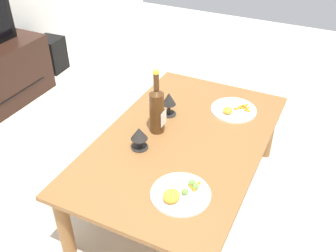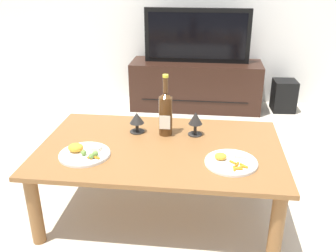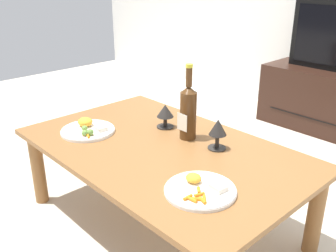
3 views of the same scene
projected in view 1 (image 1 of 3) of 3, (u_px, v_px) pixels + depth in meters
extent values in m
plane|color=beige|center=(181.00, 196.00, 2.28)|extent=(6.40, 6.40, 0.00)
cube|color=brown|center=(183.00, 141.00, 2.05)|extent=(1.34, 0.83, 0.03)
cylinder|color=brown|center=(269.00, 130.00, 2.49)|extent=(0.07, 0.07, 0.40)
cylinder|color=brown|center=(64.00, 226.00, 1.84)|extent=(0.07, 0.07, 0.40)
cylinder|color=brown|center=(171.00, 106.00, 2.74)|extent=(0.07, 0.07, 0.40)
cube|color=black|center=(51.00, 54.00, 3.56)|extent=(0.23, 0.23, 0.31)
cylinder|color=#4C2D14|center=(157.00, 113.00, 2.04)|extent=(0.08, 0.08, 0.23)
cone|color=#4C2D14|center=(156.00, 92.00, 1.96)|extent=(0.08, 0.08, 0.04)
cylinder|color=#4C2D14|center=(156.00, 81.00, 1.93)|extent=(0.03, 0.03, 0.09)
cylinder|color=yellow|center=(156.00, 72.00, 1.90)|extent=(0.03, 0.03, 0.02)
cube|color=silver|center=(164.00, 118.00, 2.03)|extent=(0.06, 0.00, 0.08)
cylinder|color=black|center=(140.00, 147.00, 1.98)|extent=(0.09, 0.09, 0.01)
cylinder|color=black|center=(140.00, 143.00, 1.96)|extent=(0.02, 0.02, 0.05)
cone|color=black|center=(139.00, 133.00, 1.92)|extent=(0.09, 0.09, 0.06)
cylinder|color=black|center=(169.00, 114.00, 2.23)|extent=(0.08, 0.08, 0.01)
cylinder|color=black|center=(169.00, 109.00, 2.21)|extent=(0.02, 0.02, 0.06)
cone|color=black|center=(169.00, 99.00, 2.17)|extent=(0.08, 0.08, 0.07)
cylinder|color=white|center=(181.00, 194.00, 1.70)|extent=(0.27, 0.27, 0.01)
torus|color=white|center=(181.00, 193.00, 1.69)|extent=(0.27, 0.27, 0.01)
ellipsoid|color=orange|center=(171.00, 196.00, 1.65)|extent=(0.08, 0.07, 0.04)
cube|color=beige|center=(175.00, 182.00, 1.74)|extent=(0.06, 0.06, 0.02)
cylinder|color=orange|center=(196.00, 185.00, 1.73)|extent=(0.05, 0.03, 0.01)
cylinder|color=orange|center=(194.00, 186.00, 1.72)|extent=(0.03, 0.05, 0.01)
cylinder|color=orange|center=(192.00, 188.00, 1.71)|extent=(0.04, 0.05, 0.01)
sphere|color=olive|center=(185.00, 192.00, 1.68)|extent=(0.03, 0.03, 0.03)
sphere|color=olive|center=(192.00, 183.00, 1.72)|extent=(0.03, 0.03, 0.03)
sphere|color=olive|center=(196.00, 187.00, 1.71)|extent=(0.03, 0.03, 0.03)
cylinder|color=white|center=(234.00, 110.00, 2.26)|extent=(0.27, 0.27, 0.01)
torus|color=white|center=(234.00, 109.00, 2.26)|extent=(0.27, 0.27, 0.01)
ellipsoid|color=orange|center=(228.00, 110.00, 2.22)|extent=(0.06, 0.06, 0.03)
cube|color=beige|center=(229.00, 102.00, 2.30)|extent=(0.06, 0.05, 0.02)
cylinder|color=orange|center=(247.00, 111.00, 2.23)|extent=(0.01, 0.04, 0.01)
cylinder|color=orange|center=(248.00, 109.00, 2.25)|extent=(0.04, 0.02, 0.01)
cylinder|color=orange|center=(246.00, 108.00, 2.26)|extent=(0.04, 0.03, 0.01)
cylinder|color=orange|center=(244.00, 105.00, 2.28)|extent=(0.04, 0.04, 0.01)
cylinder|color=orange|center=(246.00, 106.00, 2.28)|extent=(0.04, 0.02, 0.01)
cylinder|color=orange|center=(241.00, 108.00, 2.26)|extent=(0.02, 0.04, 0.01)
cylinder|color=orange|center=(237.00, 108.00, 2.25)|extent=(0.04, 0.03, 0.01)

